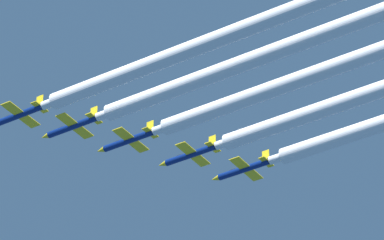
{
  "coord_description": "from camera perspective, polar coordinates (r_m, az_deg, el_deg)",
  "views": [
    {
      "loc": [
        -179.35,
        -127.16,
        1.92
      ],
      "look_at": [
        -0.11,
        -13.22,
        144.99
      ],
      "focal_mm": 131.81,
      "sensor_mm": 36.0,
      "label": 1
    }
  ],
  "objects": [
    {
      "name": "jet_third_echelon",
      "position": [
        262.58,
        -2.65,
        -0.85
      ],
      "size": [
        9.1,
        13.25,
        3.18
      ],
      "color": "navy"
    },
    {
      "name": "jet_fifth_echelon",
      "position": [
        266.21,
        2.04,
        -2.02
      ],
      "size": [
        9.1,
        13.25,
        3.18
      ],
      "color": "navy"
    },
    {
      "name": "smoke_trail_second_echelon",
      "position": [
        243.16,
        2.4,
        2.42
      ],
      "size": [
        3.02,
        65.18,
        3.02
      ],
      "color": "white"
    },
    {
      "name": "smoke_trail_lead",
      "position": [
        241.6,
        0.19,
        2.96
      ],
      "size": [
        3.02,
        66.22,
        3.02
      ],
      "color": "white"
    },
    {
      "name": "jet_fourth_echelon",
      "position": [
        264.3,
        -0.12,
        -1.43
      ],
      "size": [
        9.1,
        13.25,
        3.18
      ],
      "color": "navy"
    },
    {
      "name": "smoke_trail_fourth_echelon",
      "position": [
        250.52,
        6.53,
        0.84
      ],
      "size": [
        3.02,
        56.87,
        3.02
      ],
      "color": "white"
    },
    {
      "name": "smoke_trail_third_echelon",
      "position": [
        246.05,
        4.76,
        1.78
      ],
      "size": [
        3.02,
        65.15,
        3.02
      ],
      "color": "white"
    },
    {
      "name": "jet_second_echelon",
      "position": [
        260.89,
        -4.92,
        -0.28
      ],
      "size": [
        9.1,
        13.25,
        3.18
      ],
      "color": "navy"
    },
    {
      "name": "jet_lead",
      "position": [
        260.7,
        -7.1,
        0.17
      ],
      "size": [
        9.1,
        13.25,
        3.18
      ],
      "color": "navy"
    }
  ]
}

